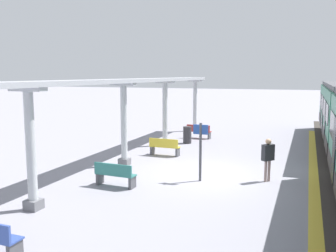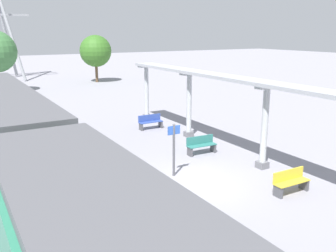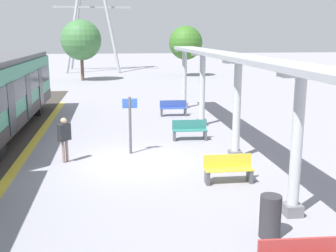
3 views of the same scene
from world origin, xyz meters
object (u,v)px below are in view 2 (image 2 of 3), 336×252
canopy_pillar_third (265,127)px  platform_info_sign (174,145)px  bench_mid_platform (201,145)px  passenger_waiting_near_edge (129,169)px  train_far_carriage (4,128)px  canopy_pillar_fourth (189,105)px  bench_near_end (290,181)px  bench_far_end (150,122)px  canopy_pillar_fifth (147,92)px

canopy_pillar_third → platform_info_sign: size_ratio=1.64×
bench_mid_platform → passenger_waiting_near_edge: size_ratio=0.94×
passenger_waiting_near_edge → train_far_carriage: bearing=123.8°
train_far_carriage → canopy_pillar_fourth: size_ratio=3.77×
canopy_pillar_fourth → bench_mid_platform: 3.36m
train_far_carriage → bench_near_end: bearing=-42.4°
train_far_carriage → canopy_pillar_fourth: 9.57m
bench_near_end → platform_info_sign: platform_info_sign is taller
train_far_carriage → bench_far_end: train_far_carriage is taller
canopy_pillar_fourth → bench_mid_platform: (-1.15, -2.83, -1.39)m
canopy_pillar_fourth → train_far_carriage: bearing=-178.0°
canopy_pillar_fourth → bench_far_end: 3.18m
canopy_pillar_third → canopy_pillar_fourth: 5.80m
canopy_pillar_fourth → bench_far_end: (-1.06, 2.66, -1.39)m
bench_far_end → passenger_waiting_near_edge: size_ratio=0.93×
canopy_pillar_third → bench_mid_platform: 3.48m
canopy_pillar_third → platform_info_sign: bearing=162.6°
canopy_pillar_fifth → bench_near_end: bearing=-94.1°
canopy_pillar_fourth → passenger_waiting_near_edge: bearing=-138.6°
bench_mid_platform → bench_far_end: same height
bench_mid_platform → canopy_pillar_fourth: bearing=67.8°
bench_near_end → bench_far_end: same height
bench_far_end → bench_mid_platform: bearing=-91.0°
canopy_pillar_fifth → bench_mid_platform: 8.20m
canopy_pillar_fifth → passenger_waiting_near_edge: bearing=-120.1°
platform_info_sign → passenger_waiting_near_edge: platform_info_sign is taller
canopy_pillar_fourth → canopy_pillar_fifth: 5.17m
canopy_pillar_third → bench_far_end: (-1.06, 8.46, -1.39)m
canopy_pillar_third → passenger_waiting_near_edge: bearing=176.5°
train_far_carriage → canopy_pillar_third: (9.57, -5.47, -0.00)m
bench_near_end → bench_mid_platform: size_ratio=0.99×
platform_info_sign → bench_near_end: bearing=-51.6°
train_far_carriage → platform_info_sign: train_far_carriage is taller
canopy_pillar_fourth → platform_info_sign: size_ratio=1.64×
platform_info_sign → canopy_pillar_fifth: bearing=68.8°
canopy_pillar_third → canopy_pillar_fifth: size_ratio=1.00×
canopy_pillar_fifth → bench_far_end: size_ratio=2.40×
bench_near_end → bench_mid_platform: same height
bench_near_end → bench_mid_platform: (-0.20, 5.37, 0.00)m
canopy_pillar_fifth → platform_info_sign: 10.51m
canopy_pillar_third → canopy_pillar_fifth: bearing=90.0°
canopy_pillar_third → bench_far_end: size_ratio=2.40×
passenger_waiting_near_edge → bench_near_end: bearing=-28.1°
bench_mid_platform → platform_info_sign: size_ratio=0.69×
bench_mid_platform → platform_info_sign: platform_info_sign is taller
canopy_pillar_third → canopy_pillar_fifth: (0.00, 10.97, 0.00)m
bench_far_end → passenger_waiting_near_edge: (-5.09, -8.08, 0.57)m
bench_far_end → passenger_waiting_near_edge: bearing=-122.2°
passenger_waiting_near_edge → canopy_pillar_third: bearing=-3.5°
canopy_pillar_third → bench_mid_platform: canopy_pillar_third is taller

